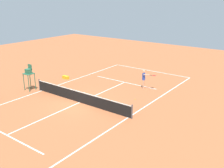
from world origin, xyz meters
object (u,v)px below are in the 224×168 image
tennis_ball (135,99)px  equipment_bag (66,77)px  player_serving (144,78)px  umpire_chair (29,73)px

tennis_ball → equipment_bag: equipment_bag is taller
tennis_ball → equipment_bag: size_ratio=0.09×
player_serving → tennis_ball: bearing=-3.8°
umpire_chair → equipment_bag: bearing=-91.1°
player_serving → equipment_bag: (8.14, 2.26, -0.90)m
umpire_chair → tennis_ball: bearing=-157.6°
umpire_chair → equipment_bag: umpire_chair is taller
player_serving → umpire_chair: 10.60m
tennis_ball → equipment_bag: 9.02m
player_serving → equipment_bag: player_serving is taller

